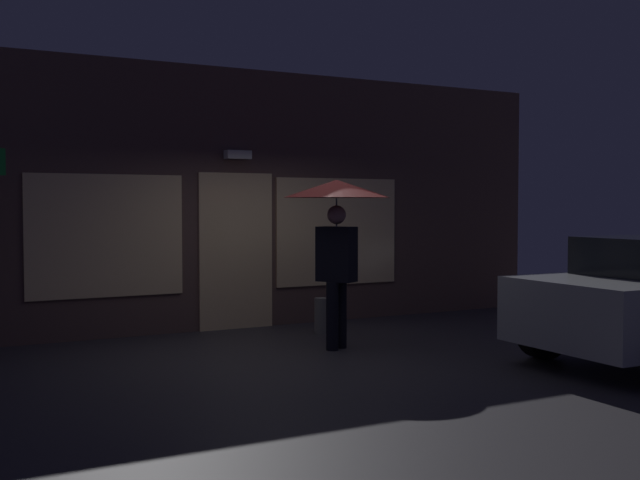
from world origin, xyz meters
name	(u,v)px	position (x,y,z in m)	size (l,w,h in m)	color
ground_plane	(308,354)	(0.00, 0.00, 0.00)	(18.00, 18.00, 0.00)	#38353A
building_facade	(231,200)	(0.00, 2.34, 1.82)	(10.52, 0.48, 3.67)	brown
person_with_umbrella	(337,209)	(0.46, 0.12, 1.70)	(1.29, 1.29, 2.05)	black
sidewalk_bollard	(322,315)	(0.88, 1.26, 0.24)	(0.21, 0.21, 0.48)	slate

